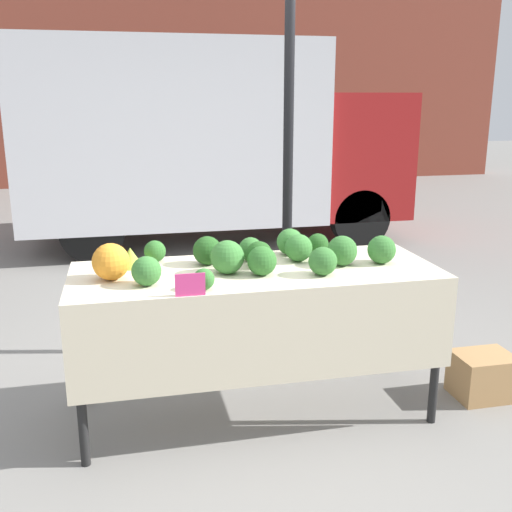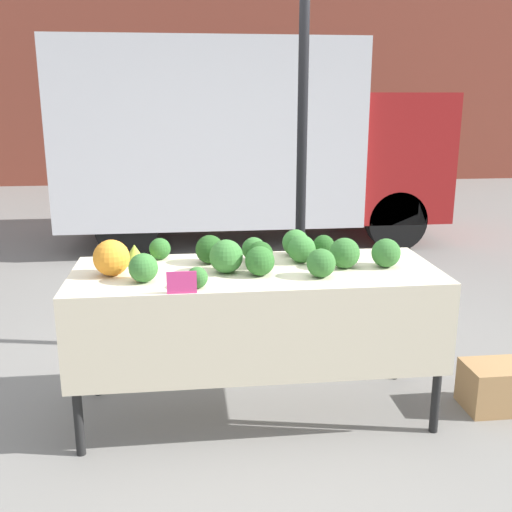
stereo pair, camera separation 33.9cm
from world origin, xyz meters
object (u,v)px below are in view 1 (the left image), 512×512
at_px(orange_cauliflower, 111,262).
at_px(produce_crate, 483,376).
at_px(price_sign, 190,285).
at_px(parked_truck, 204,138).

distance_m(orange_cauliflower, produce_crate, 2.42).
distance_m(orange_cauliflower, price_sign, 0.53).
bearing_deg(price_sign, orange_cauliflower, 136.50).
height_order(parked_truck, price_sign, parked_truck).
bearing_deg(orange_cauliflower, parked_truck, 76.17).
xyz_separation_m(price_sign, produce_crate, (1.87, 0.26, -0.82)).
xyz_separation_m(parked_truck, price_sign, (-0.74, -4.95, -0.38)).
relative_size(parked_truck, produce_crate, 13.15).
height_order(price_sign, produce_crate, price_sign).
relative_size(parked_truck, orange_cauliflower, 23.90).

